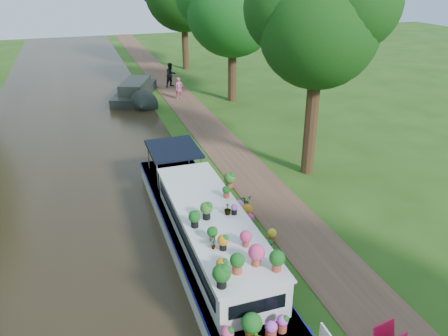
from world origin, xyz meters
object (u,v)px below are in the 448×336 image
second_boat (136,92)px  plant_boat (213,243)px  pedestrian_pink (179,88)px  pedestrian_dark (171,75)px

second_boat → plant_boat: bearing=-69.9°
plant_boat → pedestrian_pink: (3.35, 18.52, -0.06)m
second_boat → pedestrian_dark: (3.07, 2.53, 0.41)m
pedestrian_pink → plant_boat: bearing=-115.9°
plant_boat → pedestrian_pink: 18.82m
pedestrian_dark → pedestrian_pink: bearing=-120.1°
plant_boat → pedestrian_dark: (3.57, 22.13, 0.08)m
plant_boat → pedestrian_dark: plant_boat is taller
second_boat → pedestrian_pink: 3.06m
pedestrian_pink → pedestrian_dark: 3.63m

